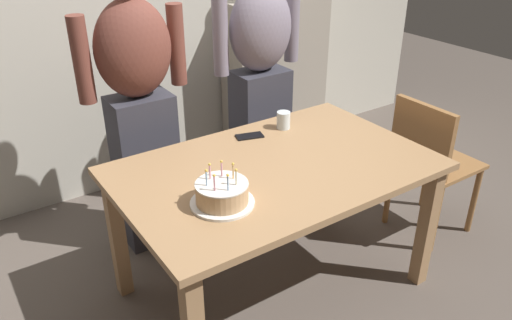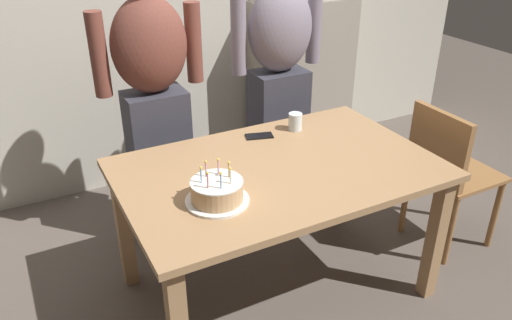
{
  "view_description": "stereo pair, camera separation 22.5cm",
  "coord_description": "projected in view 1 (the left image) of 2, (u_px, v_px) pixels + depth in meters",
  "views": [
    {
      "loc": [
        -1.27,
        -1.71,
        1.89
      ],
      "look_at": [
        -0.15,
        -0.06,
        0.84
      ],
      "focal_mm": 35.62,
      "sensor_mm": 36.0,
      "label": 1
    },
    {
      "loc": [
        -1.08,
        -1.82,
        1.89
      ],
      "look_at": [
        -0.15,
        -0.06,
        0.84
      ],
      "focal_mm": 35.62,
      "sensor_mm": 36.0,
      "label": 2
    }
  ],
  "objects": [
    {
      "name": "shelf_cabinet",
      "position": [
        275.0,
        77.0,
        3.93
      ],
      "size": [
        0.79,
        0.3,
        1.51
      ],
      "color": "#9E9384",
      "rests_on": "ground_plane"
    },
    {
      "name": "dining_chair",
      "position": [
        429.0,
        158.0,
        2.97
      ],
      "size": [
        0.42,
        0.42,
        0.87
      ],
      "rotation": [
        0.0,
        0.0,
        1.57
      ],
      "color": "olive",
      "rests_on": "ground_plane"
    },
    {
      "name": "water_glass_near",
      "position": [
        283.0,
        120.0,
        2.78
      ],
      "size": [
        0.07,
        0.07,
        0.09
      ],
      "primitive_type": "cylinder",
      "color": "silver",
      "rests_on": "dining_table"
    },
    {
      "name": "person_woman_cardigan",
      "position": [
        260.0,
        78.0,
        3.15
      ],
      "size": [
        0.61,
        0.27,
        1.66
      ],
      "rotation": [
        0.0,
        0.0,
        3.14
      ],
      "color": "#33333D",
      "rests_on": "ground_plane"
    },
    {
      "name": "dining_table",
      "position": [
        275.0,
        183.0,
        2.46
      ],
      "size": [
        1.5,
        0.96,
        0.74
      ],
      "color": "#A37A51",
      "rests_on": "ground_plane"
    },
    {
      "name": "birthday_cake",
      "position": [
        222.0,
        194.0,
        2.09
      ],
      "size": [
        0.27,
        0.27,
        0.17
      ],
      "color": "white",
      "rests_on": "dining_table"
    },
    {
      "name": "cell_phone",
      "position": [
        250.0,
        136.0,
        2.7
      ],
      "size": [
        0.16,
        0.11,
        0.01
      ],
      "primitive_type": "cube",
      "rotation": [
        0.0,
        0.0,
        -0.28
      ],
      "color": "black",
      "rests_on": "dining_table"
    },
    {
      "name": "ground_plane",
      "position": [
        273.0,
        285.0,
        2.76
      ],
      "size": [
        10.0,
        10.0,
        0.0
      ],
      "primitive_type": "plane",
      "color": "#564C44"
    },
    {
      "name": "person_man_bearded",
      "position": [
        139.0,
        104.0,
        2.75
      ],
      "size": [
        0.61,
        0.27,
        1.66
      ],
      "rotation": [
        0.0,
        0.0,
        3.14
      ],
      "color": "#33333D",
      "rests_on": "ground_plane"
    }
  ]
}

